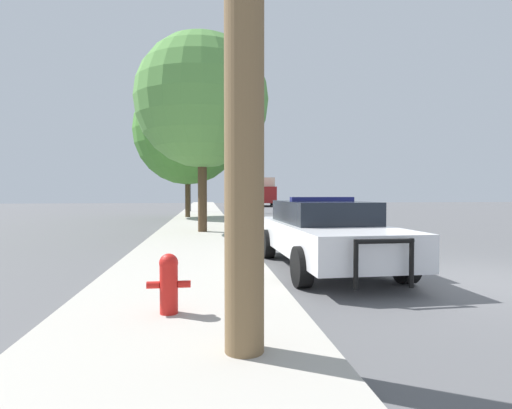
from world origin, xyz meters
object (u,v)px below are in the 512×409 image
object	(u,v)px
car_background_distant	(241,200)
tree_sidewalk_mid	(187,132)
tree_sidewalk_near	(202,101)
police_car	(325,232)
box_truck	(263,191)
fire_hydrant	(169,282)
traffic_light	(206,168)

from	to	relation	value
car_background_distant	tree_sidewalk_mid	size ratio (longest dim) A/B	0.55
car_background_distant	tree_sidewalk_near	size ratio (longest dim) A/B	0.62
police_car	tree_sidewalk_mid	bearing A→B (deg)	-79.22
car_background_distant	tree_sidewalk_near	bearing A→B (deg)	-101.18
box_truck	car_background_distant	bearing A→B (deg)	43.93
fire_hydrant	tree_sidewalk_mid	bearing A→B (deg)	91.83
fire_hydrant	tree_sidewalk_near	distance (m)	10.96
police_car	box_truck	xyz separation A→B (m)	(4.29, 38.62, 0.99)
traffic_light	tree_sidewalk_near	world-z (taller)	tree_sidewalk_near
fire_hydrant	car_background_distant	distance (m)	39.70
traffic_light	tree_sidewalk_mid	size ratio (longest dim) A/B	0.59
police_car	box_truck	distance (m)	38.88
car_background_distant	tree_sidewalk_mid	bearing A→B (deg)	-107.09
box_truck	tree_sidewalk_mid	size ratio (longest dim) A/B	0.88
fire_hydrant	tree_sidewalk_mid	xyz separation A→B (m)	(-0.61, 19.05, 4.65)
box_truck	tree_sidewalk_mid	bearing A→B (deg)	74.79
traffic_light	tree_sidewalk_mid	distance (m)	7.66
tree_sidewalk_near	box_truck	bearing A→B (deg)	77.84
police_car	fire_hydrant	xyz separation A→B (m)	(-2.88, -3.19, -0.24)
traffic_light	tree_sidewalk_near	distance (m)	16.48
box_truck	tree_sidewalk_near	distance (m)	32.67
fire_hydrant	traffic_light	bearing A→B (deg)	89.01
tree_sidewalk_mid	fire_hydrant	bearing A→B (deg)	-88.17
car_background_distant	tree_sidewalk_near	xyz separation A→B (m)	(-4.07, -29.43, 4.17)
fire_hydrant	traffic_light	distance (m)	26.62
tree_sidewalk_near	tree_sidewalk_mid	distance (m)	9.07
police_car	traffic_light	bearing A→B (deg)	-85.69
police_car	tree_sidewalk_mid	world-z (taller)	tree_sidewalk_mid
fire_hydrant	tree_sidewalk_near	bearing A→B (deg)	88.14
traffic_light	box_truck	bearing A→B (deg)	66.38
fire_hydrant	police_car	bearing A→B (deg)	47.92
car_background_distant	box_truck	xyz separation A→B (m)	(2.79, 2.36, 1.00)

